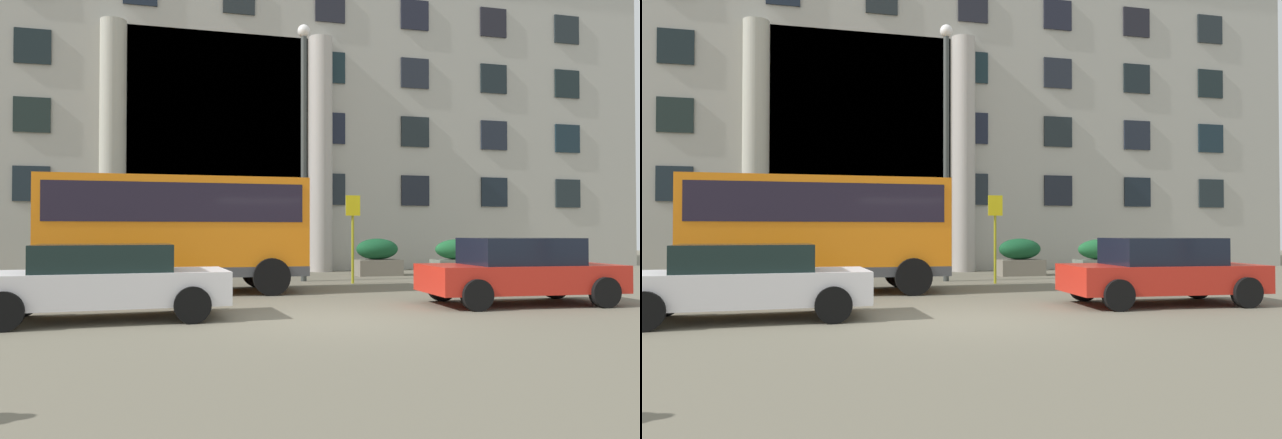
% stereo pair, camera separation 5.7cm
% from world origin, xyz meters
% --- Properties ---
extents(ground_plane, '(80.00, 64.00, 0.12)m').
position_xyz_m(ground_plane, '(0.00, 0.00, -0.06)').
color(ground_plane, '#686251').
extents(office_building_facade, '(36.00, 9.71, 14.58)m').
position_xyz_m(office_building_facade, '(-0.00, 17.47, 7.28)').
color(office_building_facade, '#A19E93').
rests_on(office_building_facade, ground_plane).
extents(orange_minibus, '(6.30, 2.54, 2.85)m').
position_xyz_m(orange_minibus, '(-2.45, 5.50, 1.70)').
color(orange_minibus, orange).
rests_on(orange_minibus, ground_plane).
extents(bus_stop_sign, '(0.44, 0.08, 2.61)m').
position_xyz_m(bus_stop_sign, '(2.66, 7.12, 1.61)').
color(bus_stop_sign, olive).
rests_on(bus_stop_sign, ground_plane).
extents(hedge_planter_entrance_right, '(1.44, 0.97, 1.41)m').
position_xyz_m(hedge_planter_entrance_right, '(-5.42, 10.18, 0.68)').
color(hedge_planter_entrance_right, gray).
rests_on(hedge_planter_entrance_right, ground_plane).
extents(hedge_planter_west, '(1.59, 1.00, 1.30)m').
position_xyz_m(hedge_planter_west, '(4.52, 10.13, 0.62)').
color(hedge_planter_west, slate).
rests_on(hedge_planter_west, ground_plane).
extents(hedge_planter_entrance_left, '(1.89, 0.89, 1.26)m').
position_xyz_m(hedge_planter_entrance_left, '(7.76, 10.36, 0.61)').
color(hedge_planter_entrance_left, slate).
rests_on(hedge_planter_entrance_left, ground_plane).
extents(parked_coupe_end, '(4.26, 2.11, 1.31)m').
position_xyz_m(parked_coupe_end, '(-3.80, 1.10, 0.68)').
color(parked_coupe_end, silver).
rests_on(parked_coupe_end, ground_plane).
extents(parked_compact_extra, '(4.16, 2.16, 1.40)m').
position_xyz_m(parked_compact_extra, '(4.47, 1.29, 0.71)').
color(parked_compact_extra, red).
rests_on(parked_compact_extra, ground_plane).
extents(scooter_by_planter, '(2.10, 0.55, 0.89)m').
position_xyz_m(scooter_by_planter, '(5.64, 3.29, 0.46)').
color(scooter_by_planter, black).
rests_on(scooter_by_planter, ground_plane).
extents(lamppost_plaza_centre, '(0.40, 0.40, 8.01)m').
position_xyz_m(lamppost_plaza_centre, '(1.46, 8.36, 4.63)').
color(lamppost_plaza_centre, '#363B39').
rests_on(lamppost_plaza_centre, ground_plane).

